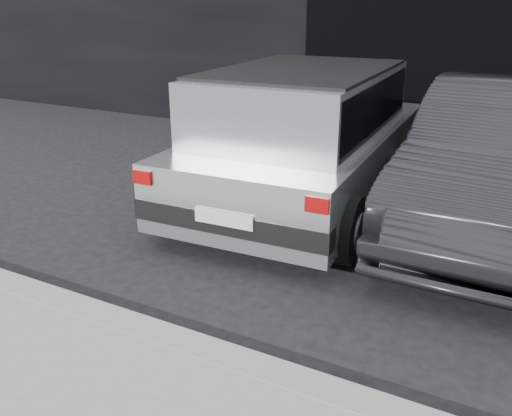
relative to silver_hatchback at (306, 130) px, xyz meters
The scene contains 7 objects.
ground 1.24m from the silver_hatchback, 118.55° to the right, with size 80.00×80.00×0.00m, color black.
garage_opening 3.32m from the silver_hatchback, 79.61° to the left, with size 4.00×0.10×2.60m, color black.
curb 3.50m from the silver_hatchback, 79.91° to the right, with size 18.00×0.25×0.12m, color gray.
silver_hatchback is the anchor object (origin of this frame).
second_car 2.20m from the silver_hatchback, ahead, with size 1.65×4.74×1.56m, color black.
cat_siamese 1.65m from the silver_hatchback, 73.47° to the right, with size 0.39×0.79×0.28m.
cat_white 1.52m from the silver_hatchback, 105.89° to the right, with size 0.87×0.32×0.41m.
Camera 1 is at (2.89, -5.22, 2.37)m, focal length 38.00 mm.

